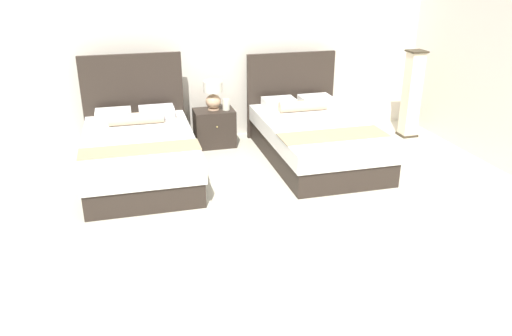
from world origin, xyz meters
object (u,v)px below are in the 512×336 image
object	(u,v)px
nightstand	(214,128)
floor_lamp_corner	(412,94)
bed_near_window	(140,151)
vase	(226,105)
bed_near_corner	(314,137)
table_lamp	(213,94)

from	to	relation	value
nightstand	floor_lamp_corner	xyz separation A→B (m)	(2.86, -0.33, 0.37)
bed_near_window	floor_lamp_corner	bearing A→B (deg)	6.89
floor_lamp_corner	vase	bearing A→B (deg)	173.83
nightstand	floor_lamp_corner	distance (m)	2.90
nightstand	vase	world-z (taller)	vase
nightstand	floor_lamp_corner	size ratio (longest dim) A/B	0.44
bed_near_corner	nightstand	bearing A→B (deg)	145.58
bed_near_window	bed_near_corner	world-z (taller)	bed_near_window
table_lamp	vase	distance (m)	0.23
bed_near_corner	floor_lamp_corner	xyz separation A→B (m)	(1.68, 0.47, 0.34)
bed_near_corner	table_lamp	bearing A→B (deg)	144.92
bed_near_corner	vase	world-z (taller)	bed_near_corner
floor_lamp_corner	table_lamp	bearing A→B (deg)	172.99
bed_near_corner	nightstand	xyz separation A→B (m)	(-1.18, 0.81, -0.03)
bed_near_window	nightstand	size ratio (longest dim) A/B	3.72
bed_near_window	table_lamp	size ratio (longest dim) A/B	5.14
bed_near_window	table_lamp	bearing A→B (deg)	37.76
bed_near_corner	floor_lamp_corner	bearing A→B (deg)	15.74
vase	floor_lamp_corner	xyz separation A→B (m)	(2.69, -0.29, 0.03)
table_lamp	floor_lamp_corner	size ratio (longest dim) A/B	0.32
bed_near_corner	vase	bearing A→B (deg)	142.83
vase	floor_lamp_corner	size ratio (longest dim) A/B	0.12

